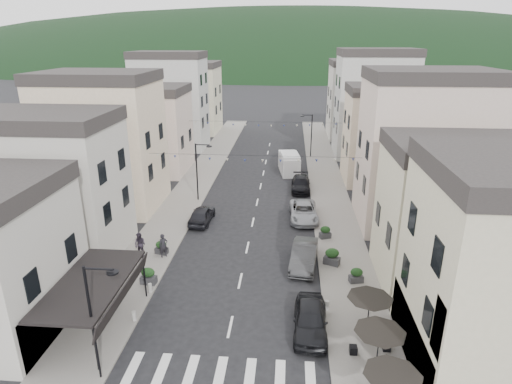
{
  "coord_description": "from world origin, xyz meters",
  "views": [
    {
      "loc": [
        3.16,
        -14.49,
        15.85
      ],
      "look_at": [
        0.42,
        19.44,
        3.5
      ],
      "focal_mm": 30.0,
      "sensor_mm": 36.0,
      "label": 1
    }
  ],
  "objects_px": {
    "parked_car_b": "(304,255)",
    "parked_car_d": "(301,184)",
    "parked_car_c": "(304,212)",
    "pedestrian_b": "(140,245)",
    "parked_car_e": "(202,215)",
    "pedestrian_a": "(163,246)",
    "delivery_van": "(289,163)",
    "parked_car_a": "(310,319)"
  },
  "relations": [
    {
      "from": "parked_car_d",
      "to": "pedestrian_a",
      "type": "distance_m",
      "value": 19.44
    },
    {
      "from": "parked_car_d",
      "to": "pedestrian_b",
      "type": "distance_m",
      "value": 20.49
    },
    {
      "from": "parked_car_c",
      "to": "parked_car_d",
      "type": "xyz_separation_m",
      "value": [
        -0.12,
        7.99,
        -0.03
      ]
    },
    {
      "from": "parked_car_b",
      "to": "pedestrian_b",
      "type": "bearing_deg",
      "value": -174.48
    },
    {
      "from": "parked_car_c",
      "to": "pedestrian_a",
      "type": "bearing_deg",
      "value": -144.84
    },
    {
      "from": "parked_car_c",
      "to": "parked_car_d",
      "type": "distance_m",
      "value": 7.99
    },
    {
      "from": "parked_car_e",
      "to": "parked_car_b",
      "type": "bearing_deg",
      "value": 144.41
    },
    {
      "from": "parked_car_b",
      "to": "parked_car_e",
      "type": "distance_m",
      "value": 11.48
    },
    {
      "from": "parked_car_b",
      "to": "parked_car_d",
      "type": "bearing_deg",
      "value": 96.53
    },
    {
      "from": "parked_car_d",
      "to": "parked_car_b",
      "type": "bearing_deg",
      "value": -89.76
    },
    {
      "from": "parked_car_c",
      "to": "pedestrian_a",
      "type": "xyz_separation_m",
      "value": [
        -10.75,
        -8.29,
        0.3
      ]
    },
    {
      "from": "parked_car_e",
      "to": "pedestrian_a",
      "type": "height_order",
      "value": "pedestrian_a"
    },
    {
      "from": "pedestrian_a",
      "to": "pedestrian_b",
      "type": "relative_size",
      "value": 0.98
    },
    {
      "from": "parked_car_b",
      "to": "parked_car_c",
      "type": "height_order",
      "value": "parked_car_b"
    },
    {
      "from": "parked_car_e",
      "to": "parked_car_d",
      "type": "bearing_deg",
      "value": -131.27
    },
    {
      "from": "parked_car_e",
      "to": "delivery_van",
      "type": "height_order",
      "value": "delivery_van"
    },
    {
      "from": "delivery_van",
      "to": "pedestrian_a",
      "type": "distance_m",
      "value": 24.59
    },
    {
      "from": "parked_car_c",
      "to": "pedestrian_b",
      "type": "distance_m",
      "value": 15.05
    },
    {
      "from": "parked_car_b",
      "to": "parked_car_e",
      "type": "height_order",
      "value": "parked_car_b"
    },
    {
      "from": "parked_car_d",
      "to": "delivery_van",
      "type": "bearing_deg",
      "value": 101.97
    },
    {
      "from": "parked_car_e",
      "to": "delivery_van",
      "type": "bearing_deg",
      "value": -113.37
    },
    {
      "from": "parked_car_a",
      "to": "delivery_van",
      "type": "height_order",
      "value": "delivery_van"
    },
    {
      "from": "parked_car_a",
      "to": "pedestrian_a",
      "type": "bearing_deg",
      "value": 145.75
    },
    {
      "from": "parked_car_b",
      "to": "pedestrian_b",
      "type": "distance_m",
      "value": 12.38
    },
    {
      "from": "delivery_van",
      "to": "pedestrian_b",
      "type": "xyz_separation_m",
      "value": [
        -11.1,
        -22.78,
        -0.18
      ]
    },
    {
      "from": "parked_car_b",
      "to": "delivery_van",
      "type": "xyz_separation_m",
      "value": [
        -1.28,
        23.03,
        0.42
      ]
    },
    {
      "from": "parked_car_c",
      "to": "pedestrian_a",
      "type": "distance_m",
      "value": 13.57
    },
    {
      "from": "delivery_van",
      "to": "pedestrian_a",
      "type": "xyz_separation_m",
      "value": [
        -9.29,
        -22.76,
        -0.2
      ]
    },
    {
      "from": "pedestrian_a",
      "to": "parked_car_c",
      "type": "bearing_deg",
      "value": 4.73
    },
    {
      "from": "parked_car_d",
      "to": "parked_car_e",
      "type": "relative_size",
      "value": 1.12
    },
    {
      "from": "parked_car_e",
      "to": "pedestrian_b",
      "type": "xyz_separation_m",
      "value": [
        -3.35,
        -6.83,
        0.31
      ]
    },
    {
      "from": "parked_car_d",
      "to": "delivery_van",
      "type": "height_order",
      "value": "delivery_van"
    },
    {
      "from": "pedestrian_a",
      "to": "pedestrian_b",
      "type": "distance_m",
      "value": 1.8
    },
    {
      "from": "parked_car_b",
      "to": "parked_car_e",
      "type": "relative_size",
      "value": 1.13
    },
    {
      "from": "parked_car_d",
      "to": "parked_car_e",
      "type": "distance_m",
      "value": 13.11
    },
    {
      "from": "parked_car_a",
      "to": "parked_car_e",
      "type": "height_order",
      "value": "parked_car_a"
    },
    {
      "from": "parked_car_d",
      "to": "parked_car_e",
      "type": "height_order",
      "value": "parked_car_e"
    },
    {
      "from": "parked_car_b",
      "to": "delivery_van",
      "type": "relative_size",
      "value": 0.9
    },
    {
      "from": "parked_car_c",
      "to": "parked_car_e",
      "type": "xyz_separation_m",
      "value": [
        -9.2,
        -1.47,
        0.01
      ]
    },
    {
      "from": "parked_car_b",
      "to": "parked_car_d",
      "type": "distance_m",
      "value": 16.55
    },
    {
      "from": "delivery_van",
      "to": "pedestrian_b",
      "type": "height_order",
      "value": "delivery_van"
    },
    {
      "from": "parked_car_a",
      "to": "parked_car_e",
      "type": "distance_m",
      "value": 17.25
    }
  ]
}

